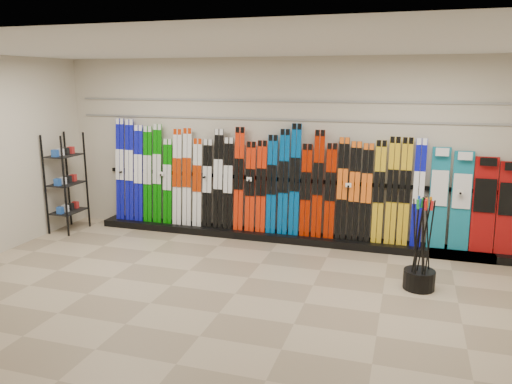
% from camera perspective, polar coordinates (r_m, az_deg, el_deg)
% --- Properties ---
extents(floor, '(8.00, 8.00, 0.00)m').
position_cam_1_polar(floor, '(6.41, -2.41, -11.56)').
color(floor, gray).
rests_on(floor, ground).
extents(back_wall, '(8.00, 0.00, 8.00)m').
position_cam_1_polar(back_wall, '(8.32, 3.31, 4.85)').
color(back_wall, beige).
rests_on(back_wall, floor).
extents(ceiling, '(8.00, 8.00, 0.00)m').
position_cam_1_polar(ceiling, '(5.86, -2.69, 16.27)').
color(ceiling, silver).
rests_on(ceiling, back_wall).
extents(ski_rack_base, '(8.00, 0.40, 0.12)m').
position_cam_1_polar(ski_rack_base, '(8.38, 4.32, -5.22)').
color(ski_rack_base, black).
rests_on(ski_rack_base, floor).
extents(skis, '(5.37, 0.19, 1.84)m').
position_cam_1_polar(skis, '(8.36, -0.26, 1.07)').
color(skis, '#0C10B0').
rests_on(skis, ski_rack_base).
extents(snowboards, '(1.56, 0.24, 1.54)m').
position_cam_1_polar(snowboards, '(8.13, 24.64, -1.14)').
color(snowboards, '#14728C').
rests_on(snowboards, ski_rack_base).
extents(accessory_rack, '(0.40, 0.60, 1.73)m').
position_cam_1_polar(accessory_rack, '(9.38, -20.87, 0.99)').
color(accessory_rack, black).
rests_on(accessory_rack, floor).
extents(pole_bin, '(0.40, 0.40, 0.25)m').
position_cam_1_polar(pole_bin, '(6.84, 18.13, -9.47)').
color(pole_bin, black).
rests_on(pole_bin, floor).
extents(ski_poles, '(0.29, 0.33, 1.18)m').
position_cam_1_polar(ski_poles, '(6.66, 18.36, -5.67)').
color(ski_poles, black).
rests_on(ski_poles, pole_bin).
extents(slatwall_rail_0, '(7.60, 0.02, 0.03)m').
position_cam_1_polar(slatwall_rail_0, '(8.25, 3.32, 8.27)').
color(slatwall_rail_0, gray).
rests_on(slatwall_rail_0, back_wall).
extents(slatwall_rail_1, '(7.60, 0.02, 0.03)m').
position_cam_1_polar(slatwall_rail_1, '(8.23, 3.35, 10.35)').
color(slatwall_rail_1, gray).
rests_on(slatwall_rail_1, back_wall).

